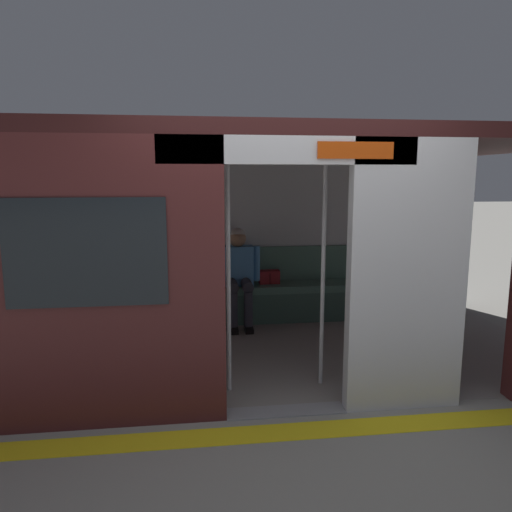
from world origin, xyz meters
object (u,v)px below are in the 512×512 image
object	(u,v)px
bench_seat	(250,294)
handbag	(269,277)
train_car	(257,211)
grab_pole_far	(323,269)
book	(207,284)
person_seated	(238,270)
grab_pole_door	(228,272)

from	to	relation	value
bench_seat	handbag	xyz separation A→B (m)	(-0.26, -0.08, 0.20)
train_car	grab_pole_far	size ratio (longest dim) A/B	3.05
grab_pole_far	handbag	bearing A→B (deg)	-85.72
book	grab_pole_far	distance (m)	2.28
train_car	handbag	distance (m)	1.56
person_seated	grab_pole_door	size ratio (longest dim) A/B	0.57
person_seated	grab_pole_far	distance (m)	1.99
bench_seat	grab_pole_door	size ratio (longest dim) A/B	1.30
person_seated	grab_pole_far	xyz separation A→B (m)	(-0.56, 1.87, 0.36)
handbag	grab_pole_far	world-z (taller)	grab_pole_far
handbag	book	bearing A→B (deg)	0.64
grab_pole_door	person_seated	bearing A→B (deg)	-97.75
train_car	grab_pole_far	distance (m)	1.03
bench_seat	handbag	world-z (taller)	handbag
bench_seat	grab_pole_far	bearing A→B (deg)	102.03
bench_seat	handbag	distance (m)	0.34
train_car	book	xyz separation A→B (m)	(0.49, -1.19, -1.01)
train_car	grab_pole_door	bearing A→B (deg)	67.21
book	grab_pole_door	size ratio (longest dim) A/B	0.11
train_car	grab_pole_door	world-z (taller)	train_car
grab_pole_far	bench_seat	bearing A→B (deg)	-77.97
bench_seat	book	xyz separation A→B (m)	(0.54, -0.07, 0.13)
bench_seat	grab_pole_far	distance (m)	2.08
grab_pole_door	grab_pole_far	world-z (taller)	same
book	grab_pole_door	distance (m)	2.11
book	train_car	bearing A→B (deg)	106.61
book	grab_pole_far	size ratio (longest dim) A/B	0.11
train_car	person_seated	bearing A→B (deg)	-85.02
bench_seat	person_seated	bearing A→B (deg)	19.05
book	handbag	bearing A→B (deg)	175.04
grab_pole_door	book	bearing A→B (deg)	-86.22
person_seated	grab_pole_far	size ratio (longest dim) A/B	0.57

